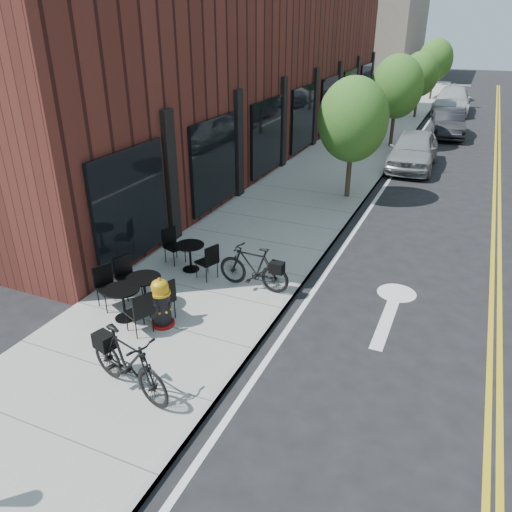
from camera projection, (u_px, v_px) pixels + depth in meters
The scene contains 17 objects.
ground at pixel (253, 354), 9.00m from camera, with size 120.00×120.00×0.00m, color black.
sidewalk_near at pixel (316, 184), 17.95m from camera, with size 4.00×70.00×0.12m, color #9E9B93.
building_near at pixel (248, 69), 21.40m from camera, with size 5.00×28.00×7.00m, color #4F1F19.
bg_building_left at pixel (377, 23), 49.36m from camera, with size 8.00×14.00×10.00m, color #726656.
tree_near_a at pixel (353, 120), 15.52m from camera, with size 2.20×2.20×3.81m.
tree_near_b at pixel (397, 87), 22.07m from camera, with size 2.30×2.30×3.98m.
tree_near_c at pixel (420, 74), 28.75m from camera, with size 2.10×2.10×3.67m.
tree_near_d at pixel (435, 60), 35.24m from camera, with size 2.40×2.40×4.11m.
fire_hydrant at pixel (161, 303), 9.44m from camera, with size 0.55×0.55×1.01m.
bicycle_left at pixel (254, 267), 10.75m from camera, with size 0.47×1.65×0.99m, color black.
bicycle_right at pixel (128, 363), 7.70m from camera, with size 0.51×1.82×1.10m, color black.
bistro_set_a at pixel (144, 288), 10.07m from camera, with size 1.64×0.99×0.87m.
bistro_set_b at pixel (123, 299), 9.65m from camera, with size 1.63×1.04×0.87m.
bistro_set_c at pixel (190, 253), 11.56m from camera, with size 1.60×0.90×0.84m.
parked_car_a at pixel (413, 150), 19.81m from camera, with size 1.74×4.31×1.47m, color gray.
parked_car_b at pixel (448, 123), 25.18m from camera, with size 1.42×4.06×1.34m, color black.
parked_car_c at pixel (452, 100), 31.34m from camera, with size 2.16×5.31×1.54m, color silver.
Camera 1 is at (3.01, -6.70, 5.48)m, focal length 35.00 mm.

